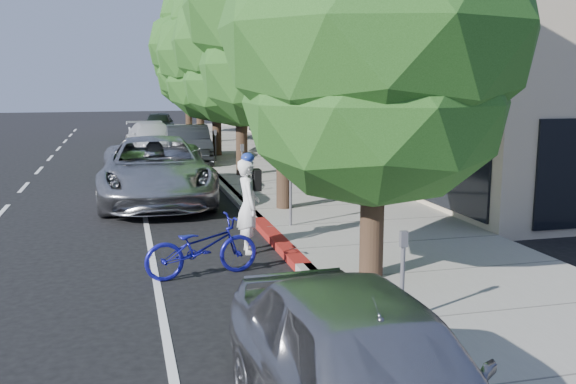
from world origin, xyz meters
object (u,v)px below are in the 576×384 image
object	(u,v)px
street_tree_0	(376,35)
dark_sedan	(188,145)
near_car_a	(367,378)
cyclist	(248,206)
street_tree_2	(240,45)
street_tree_3	(215,54)
street_tree_5	(187,65)
silver_suv	(156,170)
pedestrian	(344,157)
street_tree_1	(284,11)
street_tree_4	(199,48)
bicycle	(202,247)
white_pickup	(153,139)
dark_suv_far	(159,124)

from	to	relation	value
street_tree_0	dark_sedan	size ratio (longest dim) A/B	1.46
near_car_a	cyclist	bearing A→B (deg)	85.10
street_tree_2	cyclist	distance (m)	10.25
street_tree_3	street_tree_5	world-z (taller)	street_tree_3
silver_suv	pedestrian	size ratio (longest dim) A/B	3.80
street_tree_1	street_tree_4	bearing A→B (deg)	90.00
silver_suv	dark_sedan	size ratio (longest dim) A/B	1.37
cyclist	pedestrian	xyz separation A→B (m)	(4.31, 6.58, 0.07)
pedestrian	street_tree_5	bearing A→B (deg)	-110.08
street_tree_5	cyclist	world-z (taller)	street_tree_5
cyclist	street_tree_0	bearing A→B (deg)	-145.87
cyclist	bicycle	world-z (taller)	cyclist
street_tree_4	pedestrian	xyz separation A→B (m)	(2.71, -14.88, -3.99)
street_tree_2	silver_suv	distance (m)	5.93
cyclist	bicycle	bearing A→B (deg)	143.28
near_car_a	bicycle	bearing A→B (deg)	95.19
cyclist	white_pickup	size ratio (longest dim) A/B	0.38
street_tree_5	bicycle	distance (m)	29.21
dark_suv_far	near_car_a	size ratio (longest dim) A/B	0.93
near_car_a	street_tree_4	bearing A→B (deg)	83.82
street_tree_0	street_tree_3	xyz separation A→B (m)	(0.00, 18.00, 0.35)
street_tree_3	pedestrian	xyz separation A→B (m)	(2.71, -8.88, -3.45)
street_tree_4	cyclist	bearing A→B (deg)	-94.26
street_tree_4	dark_suv_far	xyz separation A→B (m)	(-1.82, 6.00, -4.26)
pedestrian	dark_suv_far	bearing A→B (deg)	-105.23
street_tree_2	dark_sedan	size ratio (longest dim) A/B	1.56
street_tree_1	street_tree_3	world-z (taller)	street_tree_1
street_tree_4	pedestrian	bearing A→B (deg)	-79.69
street_tree_0	dark_suv_far	world-z (taller)	street_tree_0
street_tree_4	white_pickup	size ratio (longest dim) A/B	1.64
white_pickup	street_tree_3	bearing A→B (deg)	-48.78
bicycle	street_tree_2	bearing A→B (deg)	-23.86
street_tree_5	pedestrian	xyz separation A→B (m)	(2.71, -20.88, -3.28)
cyclist	dark_suv_far	world-z (taller)	cyclist
dark_sedan	bicycle	bearing A→B (deg)	-93.02
cyclist	street_tree_2	bearing A→B (deg)	-7.71
near_car_a	silver_suv	bearing A→B (deg)	92.74
street_tree_3	white_pickup	xyz separation A→B (m)	(-2.64, 2.35, -3.73)
street_tree_2	dark_suv_far	xyz separation A→B (m)	(-1.82, 18.00, -3.81)
street_tree_4	dark_sedan	bearing A→B (deg)	-100.54
street_tree_1	silver_suv	world-z (taller)	street_tree_1
street_tree_4	cyclist	world-z (taller)	street_tree_4
street_tree_4	bicycle	distance (m)	23.43
street_tree_0	street_tree_3	size ratio (longest dim) A/B	0.93
white_pickup	bicycle	bearing A→B (deg)	-97.24
street_tree_3	bicycle	xyz separation A→B (m)	(-2.70, -16.84, -3.93)
dark_sedan	dark_suv_far	size ratio (longest dim) A/B	1.11
street_tree_0	near_car_a	size ratio (longest dim) A/B	1.50
street_tree_4	pedestrian	distance (m)	15.64
street_tree_0	street_tree_2	bearing A→B (deg)	90.00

